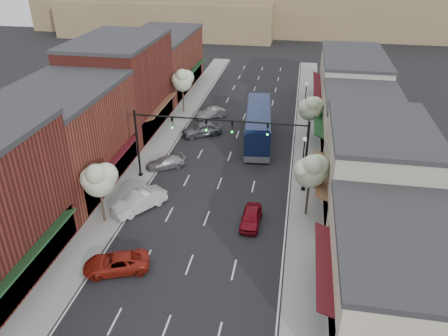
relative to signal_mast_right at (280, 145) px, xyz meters
The scene contains 29 objects.
ground 10.81m from the signal_mast_right, 125.10° to the right, with size 160.00×160.00×0.00m, color black.
sidewalk_left 18.10m from the signal_mast_right, 143.17° to the left, with size 2.80×73.00×0.15m, color gray.
sidewalk_right 11.78m from the signal_mast_right, 75.18° to the left, with size 2.80×73.00×0.15m, color gray.
curb_left 17.04m from the signal_mast_right, 140.24° to the left, with size 0.25×73.00×0.17m, color gray.
curb_right 11.53m from the signal_mast_right, 82.52° to the left, with size 0.25×73.00×0.17m, color gray.
bldg_left_midnear 19.95m from the signal_mast_right, behind, with size 10.14×14.10×9.40m.
bldg_left_midfar 23.22m from the signal_mast_right, 148.85° to the left, with size 10.14×14.10×10.90m.
bldg_left_far 34.32m from the signal_mast_right, 125.32° to the left, with size 10.14×18.10×8.40m.
bldg_right_near 16.25m from the signal_mast_right, 60.04° to the right, with size 9.14×12.10×5.90m.
bldg_right_midnear 8.37m from the signal_mast_right, 13.86° to the right, with size 9.14×12.10×7.90m.
bldg_right_midfar 12.94m from the signal_mast_right, 51.07° to the left, with size 9.14×12.10×6.40m.
bldg_right_far 25.35m from the signal_mast_right, 71.37° to the left, with size 9.14×16.10×7.40m.
hill_far 82.21m from the signal_mast_right, 93.92° to the left, with size 120.00×30.00×12.00m, color #7A6647.
hill_near 76.41m from the signal_mast_right, 113.63° to the left, with size 50.00×20.00×8.00m, color #7A6647.
signal_mast_right is the anchor object (origin of this frame).
signal_mast_left 11.24m from the signal_mast_right, behind, with size 8.22×0.46×7.00m.
tree_right_near 4.89m from the signal_mast_right, 56.09° to the right, with size 2.85×2.65×5.95m.
tree_right_far 12.27m from the signal_mast_right, 77.15° to the left, with size 2.85×2.65×5.43m.
tree_left_near 16.05m from the signal_mast_right, 149.86° to the right, with size 2.85×2.65×5.69m.
tree_left_far 22.68m from the signal_mast_right, 127.71° to the left, with size 2.85×2.65×6.13m.
lamp_post_near 3.69m from the signal_mast_right, 48.95° to the left, with size 0.44×0.44×4.44m.
lamp_post_far 20.19m from the signal_mast_right, 83.78° to the left, with size 0.44×0.44×4.44m.
coach_bus 11.46m from the signal_mast_right, 106.01° to the left, with size 3.84×12.68×3.82m.
red_hatchback 7.53m from the signal_mast_right, 106.36° to the right, with size 1.58×3.92×1.34m, color maroon.
parked_car_a 17.60m from the signal_mast_right, 128.14° to the right, with size 2.15×4.67×1.30m, color maroon.
parked_car_b 13.54m from the signal_mast_right, 154.33° to the right, with size 1.75×5.01×1.65m, color silver.
parked_car_c 12.61m from the signal_mast_right, 169.14° to the left, with size 1.64×4.04×1.17m, color #99999E.
parked_car_d 15.21m from the signal_mast_right, 131.85° to the left, with size 1.91×4.74×1.62m, color #56585D.
parked_car_e 19.89m from the signal_mast_right, 120.67° to the left, with size 1.39×3.99×1.31m, color #A4A5A9.
Camera 1 is at (6.83, -28.00, 21.29)m, focal length 35.00 mm.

